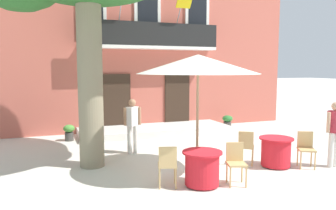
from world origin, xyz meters
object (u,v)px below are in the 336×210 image
ground_planter_left (69,132)px  cafe_chair_middle_1 (306,147)px  cafe_chair_near_tree_1 (168,163)px  cafe_table_near_tree (202,168)px  pedestrian_mid_plaza (132,123)px  cafe_chair_near_tree_0 (236,160)px  pedestrian_near_entrance (335,130)px  cafe_umbrella (198,65)px  cafe_chair_middle_0 (246,145)px  ground_planter_right (227,121)px  cafe_table_middle (276,152)px

ground_planter_left → cafe_chair_middle_1: bearing=-44.6°
cafe_chair_near_tree_1 → cafe_table_near_tree: bearing=-12.2°
pedestrian_mid_plaza → cafe_chair_near_tree_0: bearing=-66.7°
cafe_table_near_tree → pedestrian_near_entrance: pedestrian_near_entrance is taller
cafe_umbrella → pedestrian_near_entrance: cafe_umbrella is taller
cafe_chair_middle_0 → ground_planter_right: bearing=64.2°
cafe_chair_near_tree_0 → pedestrian_near_entrance: size_ratio=0.54×
cafe_table_middle → cafe_chair_middle_1: 0.77m
ground_planter_left → pedestrian_mid_plaza: 3.03m
cafe_table_near_tree → cafe_chair_near_tree_0: bearing=-12.0°
cafe_table_middle → ground_planter_right: size_ratio=1.62×
cafe_chair_near_tree_1 → cafe_chair_near_tree_0: bearing=-12.1°
cafe_chair_middle_0 → pedestrian_near_entrance: 2.26m
cafe_chair_middle_1 → ground_planter_right: 5.72m
cafe_table_middle → pedestrian_mid_plaza: bearing=140.2°
cafe_chair_middle_1 → ground_planter_left: size_ratio=1.60×
ground_planter_right → cafe_chair_middle_0: bearing=-115.8°
cafe_chair_middle_1 → ground_planter_right: cafe_chair_middle_1 is taller
cafe_chair_middle_1 → ground_planter_left: 7.65m
pedestrian_near_entrance → ground_planter_right: bearing=86.3°
cafe_table_near_tree → ground_planter_right: bearing=55.0°
cafe_chair_near_tree_0 → pedestrian_mid_plaza: (-1.44, 3.35, 0.39)m
ground_planter_right → pedestrian_mid_plaza: size_ratio=0.33×
cafe_table_near_tree → cafe_chair_near_tree_1: (-0.74, 0.16, 0.14)m
cafe_chair_near_tree_1 → ground_planter_right: cafe_chair_near_tree_1 is taller
pedestrian_mid_plaza → ground_planter_right: bearing=29.3°
cafe_table_near_tree → pedestrian_mid_plaza: size_ratio=0.53×
cafe_table_near_tree → cafe_chair_middle_1: 3.12m
cafe_chair_middle_1 → cafe_umbrella: bearing=169.8°
cafe_umbrella → ground_planter_left: bearing=118.2°
cafe_chair_near_tree_0 → cafe_chair_middle_1: bearing=10.9°
cafe_chair_near_tree_0 → cafe_chair_middle_1: same height
cafe_chair_near_tree_1 → cafe_table_middle: bearing=7.9°
cafe_chair_near_tree_1 → pedestrian_mid_plaza: pedestrian_mid_plaza is taller
cafe_umbrella → ground_planter_right: size_ratio=5.43×
cafe_chair_near_tree_0 → ground_planter_left: size_ratio=1.60×
cafe_chair_near_tree_0 → cafe_umbrella: size_ratio=0.31×
pedestrian_near_entrance → cafe_umbrella: bearing=167.8°
cafe_chair_middle_1 → ground_planter_right: size_ratio=1.70×
cafe_chair_near_tree_1 → pedestrian_near_entrance: pedestrian_near_entrance is taller
cafe_table_near_tree → cafe_chair_middle_0: size_ratio=0.95×
cafe_chair_middle_1 → ground_planter_right: bearing=79.5°
cafe_chair_near_tree_1 → cafe_chair_middle_0: size_ratio=1.00×
ground_planter_right → pedestrian_near_entrance: bearing=-93.7°
cafe_chair_middle_0 → ground_planter_left: size_ratio=1.60×
cafe_chair_near_tree_1 → pedestrian_near_entrance: 4.53m
cafe_chair_near_tree_0 → cafe_table_middle: bearing=24.2°
cafe_umbrella → cafe_table_middle: bearing=-5.7°
cafe_chair_middle_0 → pedestrian_mid_plaza: size_ratio=0.56×
cafe_table_near_tree → pedestrian_mid_plaza: 3.31m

